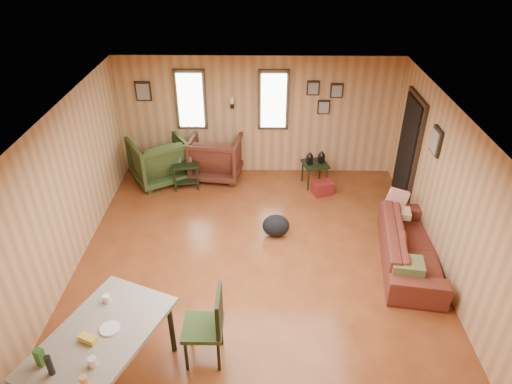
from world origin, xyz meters
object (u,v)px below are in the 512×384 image
recliner_brown (217,154)px  dining_table (99,341)px  sofa (412,241)px  recliner_green (158,158)px  side_table (315,162)px  end_table (186,170)px

recliner_brown → dining_table: size_ratio=0.54×
sofa → recliner_green: recliner_green is taller
side_table → dining_table: size_ratio=0.40×
end_table → side_table: 2.53m
recliner_brown → dining_table: 4.98m
side_table → recliner_green: bearing=177.4°
end_table → recliner_green: bearing=157.2°
recliner_green → end_table: recliner_green is taller
sofa → side_table: bearing=36.6°
sofa → recliner_brown: (-3.20, 2.68, 0.09)m
sofa → side_table: sofa is taller
recliner_brown → dining_table: bearing=88.3°
sofa → recliner_green: bearing=68.8°
recliner_green → side_table: recliner_green is taller
side_table → sofa: bearing=-62.1°
recliner_green → dining_table: (0.33, -4.72, 0.24)m
side_table → recliner_brown: bearing=170.5°
recliner_brown → recliner_green: recliner_green is taller
recliner_brown → recliner_green: (-1.14, -0.19, 0.00)m
sofa → recliner_green: (-4.34, 2.49, 0.09)m
end_table → side_table: bearing=2.2°
sofa → dining_table: size_ratio=1.13×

